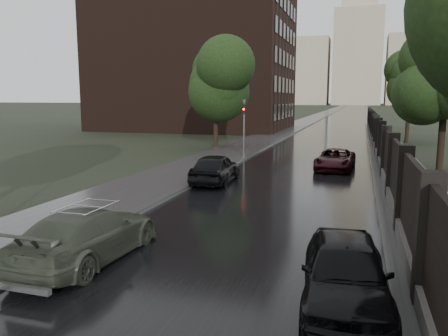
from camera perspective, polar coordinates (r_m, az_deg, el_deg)
road at (r=194.00m, az=16.41°, el=7.47°), size 8.00×420.00×0.02m
sidewalk_left at (r=194.19m, az=14.63°, el=7.57°), size 4.00×420.00×0.16m
verge_right at (r=193.98m, az=18.05°, el=7.41°), size 3.00×420.00×0.08m
fence_right at (r=36.09m, az=19.38°, el=3.68°), size 0.45×75.72×2.70m
tree_left_far at (r=35.76m, az=-1.11°, el=10.93°), size 4.25×4.25×7.39m
tree_right_b at (r=26.29m, az=27.00°, el=10.02°), size 4.08×4.08×7.01m
tree_right_c at (r=44.14m, az=23.10°, el=9.48°), size 4.08×4.08×7.01m
traffic_light at (r=29.93m, az=2.64°, el=5.85°), size 0.16×0.32×4.00m
brick_building at (r=60.12m, az=-3.67°, el=14.69°), size 24.00×18.00×20.00m
stalinist_tower at (r=305.88m, az=17.11°, el=15.09°), size 92.00×30.00×159.00m
volga_sedan at (r=11.65m, az=-17.30°, el=-8.25°), size 1.94×4.67×1.35m
hatchback_left at (r=21.10m, az=-1.12°, el=-0.04°), size 1.93×4.36×1.46m
car_right_near at (r=9.09m, az=15.56°, el=-12.95°), size 1.96×4.23×1.40m
car_right_far at (r=25.81m, az=14.33°, el=1.08°), size 2.26×4.49×1.22m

